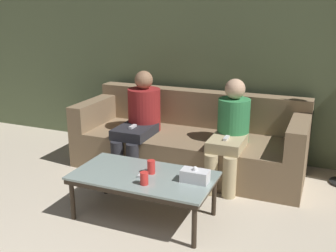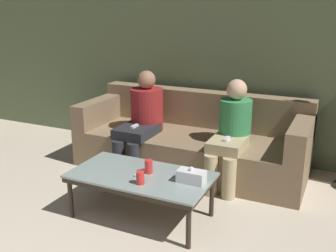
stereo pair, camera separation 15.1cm
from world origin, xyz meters
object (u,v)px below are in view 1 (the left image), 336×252
Objects in this scene: cup_near_left at (144,178)px; game_remote at (143,173)px; coffee_table at (144,179)px; seated_person_mid_left at (230,130)px; tissue_box at (195,176)px; couch at (190,141)px; seated_person_left_end at (140,118)px; cup_near_right at (151,167)px.

cup_near_left is 0.19m from game_remote.
coffee_table is 0.05m from game_remote.
game_remote is 1.10m from seated_person_mid_left.
tissue_box is (0.35, 0.20, 0.00)m from cup_near_left.
seated_person_mid_left is (0.40, 1.14, 0.11)m from cup_near_left.
game_remote is at bearing 180.00° from coffee_table.
seated_person_left_end reaches higher than couch.
cup_near_right is 0.52× the size of tissue_box.
couch is 0.61m from seated_person_mid_left.
seated_person_left_end is at bearing 135.10° from tissue_box.
seated_person_mid_left is at bearing 70.87° from cup_near_left.
game_remote is 0.14× the size of seated_person_mid_left.
game_remote is (-0.09, 0.16, -0.04)m from cup_near_left.
coffee_table is 1.13m from seated_person_left_end.
tissue_box is (0.44, 0.03, 0.09)m from coffee_table.
cup_near_left reaches higher than game_remote.
seated_person_left_end reaches higher than cup_near_right.
tissue_box is at bearing -2.37° from cup_near_right.
seated_person_mid_left is at bearing -0.42° from seated_person_left_end.
coffee_table is at bearing -135.15° from cup_near_right.
coffee_table is (0.02, -1.20, 0.06)m from couch.
seated_person_mid_left reaches higher than tissue_box.
tissue_box is at bearing 4.21° from game_remote.
cup_near_right reaches higher than game_remote.
seated_person_mid_left is (0.48, 0.98, 0.20)m from coffee_table.
seated_person_left_end reaches higher than cup_near_left.
game_remote is at bearing -62.22° from seated_person_left_end.
tissue_box reaches higher than game_remote.
cup_near_left is 0.22m from cup_near_right.
tissue_box is 0.21× the size of seated_person_mid_left.
seated_person_left_end is (-0.52, 0.99, 0.21)m from coffee_table.
cup_near_right is (0.07, -1.15, 0.16)m from couch.
tissue_box is (0.39, -0.02, -0.01)m from cup_near_right.
seated_person_left_end is (-0.57, 0.94, 0.12)m from cup_near_right.
coffee_table is 10.22× the size of cup_near_right.
coffee_table is at bearing -62.22° from seated_person_left_end.
cup_near_left is at bearing -109.13° from seated_person_mid_left.
seated_person_left_end is 1.00m from seated_person_mid_left.
cup_near_left is (0.10, -1.37, 0.15)m from couch.
cup_near_left is 0.46× the size of tissue_box.
tissue_box is at bearing -92.77° from seated_person_mid_left.
couch is 1.17m from cup_near_right.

